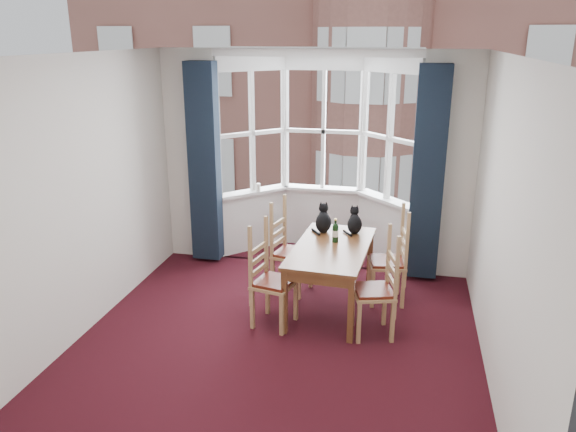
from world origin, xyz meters
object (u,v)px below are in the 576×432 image
(dining_table, at_px, (331,254))
(chair_left_near, at_px, (266,282))
(chair_left_far, at_px, (285,253))
(cat_right, at_px, (355,223))
(chair_right_near, at_px, (382,292))
(wine_bottle, at_px, (335,232))
(chair_right_far, at_px, (395,263))
(cat_left, at_px, (323,221))
(candle_tall, at_px, (258,187))

(dining_table, bearing_deg, chair_left_near, -142.18)
(chair_left_near, xyz_separation_m, chair_left_far, (0.01, 0.84, 0.00))
(cat_right, bearing_deg, dining_table, -112.25)
(chair_left_far, relative_size, chair_right_near, 1.00)
(dining_table, xyz_separation_m, wine_bottle, (0.02, 0.14, 0.21))
(cat_right, height_order, wine_bottle, cat_right)
(chair_left_near, relative_size, chair_right_far, 1.00)
(cat_left, bearing_deg, chair_right_near, -50.67)
(cat_left, xyz_separation_m, wine_bottle, (0.18, -0.31, -0.02))
(chair_right_far, height_order, candle_tall, candle_tall)
(chair_left_far, height_order, candle_tall, candle_tall)
(cat_right, bearing_deg, chair_right_near, -67.67)
(chair_right_near, height_order, cat_right, cat_right)
(dining_table, relative_size, cat_left, 4.27)
(cat_right, height_order, candle_tall, cat_right)
(dining_table, height_order, wine_bottle, wine_bottle)
(chair_left_near, bearing_deg, chair_left_far, 89.04)
(chair_left_far, bearing_deg, cat_right, 8.60)
(dining_table, distance_m, chair_right_near, 0.77)
(chair_right_far, bearing_deg, candle_tall, 147.18)
(chair_right_near, xyz_separation_m, cat_left, (-0.75, 0.92, 0.41))
(chair_right_far, height_order, cat_right, cat_right)
(chair_right_far, height_order, cat_left, cat_left)
(chair_left_near, height_order, chair_right_near, same)
(candle_tall, bearing_deg, chair_left_near, -72.77)
(chair_left_near, height_order, cat_left, cat_left)
(chair_left_far, distance_m, wine_bottle, 0.77)
(chair_right_far, bearing_deg, chair_left_far, 178.42)
(chair_left_near, bearing_deg, cat_left, 64.04)
(chair_left_far, distance_m, cat_right, 0.91)
(chair_left_near, distance_m, wine_bottle, 0.98)
(dining_table, distance_m, wine_bottle, 0.25)
(cat_left, bearing_deg, dining_table, -70.17)
(cat_left, relative_size, wine_bottle, 1.32)
(chair_left_far, xyz_separation_m, chair_right_far, (1.29, -0.04, 0.00))
(chair_right_near, xyz_separation_m, chair_right_far, (0.10, 0.79, 0.00))
(cat_left, bearing_deg, chair_left_near, -115.96)
(chair_right_near, height_order, wine_bottle, wine_bottle)
(chair_right_near, relative_size, chair_right_far, 1.00)
(cat_left, xyz_separation_m, candle_tall, (-1.10, 1.13, 0.04))
(chair_left_far, xyz_separation_m, wine_bottle, (0.62, -0.22, 0.39))
(chair_left_far, height_order, cat_right, cat_right)
(chair_right_far, xyz_separation_m, cat_left, (-0.85, 0.13, 0.41))
(chair_left_far, xyz_separation_m, cat_left, (0.44, 0.09, 0.41))
(chair_right_near, distance_m, chair_right_far, 0.80)
(chair_left_far, bearing_deg, chair_right_far, -1.58)
(chair_right_near, distance_m, cat_right, 1.10)
(chair_right_near, xyz_separation_m, wine_bottle, (-0.57, 0.61, 0.39))
(cat_left, bearing_deg, chair_left_far, -168.36)
(chair_right_far, bearing_deg, cat_right, 162.22)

